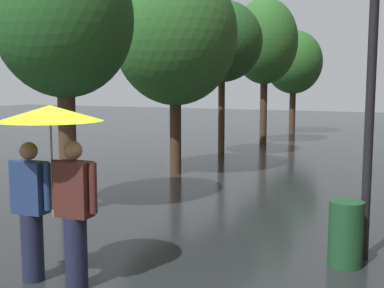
% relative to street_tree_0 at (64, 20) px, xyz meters
% --- Properties ---
extents(street_tree_0, '(2.46, 2.46, 4.87)m').
position_rel_street_tree_0_xyz_m(street_tree_0, '(0.00, 0.00, 0.00)').
color(street_tree_0, '#473323').
rests_on(street_tree_0, ground).
extents(street_tree_1, '(3.19, 3.19, 5.40)m').
position_rel_street_tree_0_xyz_m(street_tree_1, '(-0.08, 4.34, 0.13)').
color(street_tree_1, '#473323').
rests_on(street_tree_1, ground).
extents(street_tree_2, '(2.58, 2.58, 5.00)m').
position_rel_street_tree_0_xyz_m(street_tree_2, '(-0.19, 7.77, 0.24)').
color(street_tree_2, '#473323').
rests_on(street_tree_2, ground).
extents(street_tree_3, '(2.57, 2.57, 5.67)m').
position_rel_street_tree_0_xyz_m(street_tree_3, '(-0.03, 11.74, 0.54)').
color(street_tree_3, '#473323').
rests_on(street_tree_3, ground).
extents(street_tree_4, '(2.72, 2.72, 4.91)m').
position_rel_street_tree_0_xyz_m(street_tree_4, '(-0.04, 16.36, -0.07)').
color(street_tree_4, '#473323').
rests_on(street_tree_4, ground).
extents(couple_under_umbrella, '(1.21, 1.20, 2.10)m').
position_rel_street_tree_0_xyz_m(couple_under_umbrella, '(2.00, -2.65, -2.02)').
color(couple_under_umbrella, '#1E233D').
rests_on(couple_under_umbrella, ground).
extents(street_lamp_post, '(0.24, 0.24, 4.17)m').
position_rel_street_tree_0_xyz_m(street_lamp_post, '(5.17, -0.17, -1.01)').
color(street_lamp_post, black).
rests_on(street_lamp_post, ground).
extents(litter_bin, '(0.44, 0.44, 0.85)m').
position_rel_street_tree_0_xyz_m(litter_bin, '(4.98, -0.56, -3.03)').
color(litter_bin, '#1E4C28').
rests_on(litter_bin, ground).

